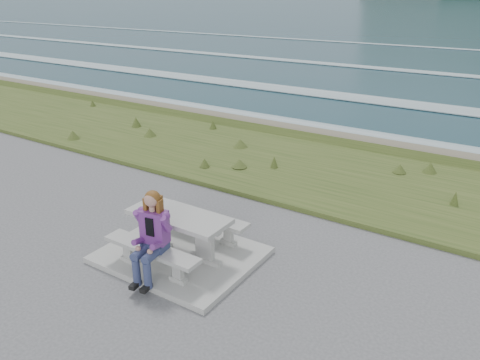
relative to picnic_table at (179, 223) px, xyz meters
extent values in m
cube|color=#9B9A96|center=(0.00, 0.00, -0.63)|extent=(2.60, 2.10, 0.10)
cube|color=#9B9A96|center=(-0.54, 0.00, -0.54)|extent=(0.62, 0.12, 0.08)
cube|color=#9B9A96|center=(-0.54, 0.00, -0.25)|extent=(0.34, 0.09, 0.51)
cube|color=#9B9A96|center=(-0.54, 0.00, 0.05)|extent=(0.62, 0.12, 0.08)
cube|color=#9B9A96|center=(0.54, 0.00, -0.54)|extent=(0.62, 0.12, 0.08)
cube|color=#9B9A96|center=(0.54, 0.00, -0.25)|extent=(0.34, 0.09, 0.51)
cube|color=#9B9A96|center=(0.54, 0.00, 0.05)|extent=(0.62, 0.12, 0.08)
cube|color=#9B9A96|center=(0.00, 0.00, 0.13)|extent=(1.80, 0.75, 0.08)
cube|color=#9B9A96|center=(-0.54, -0.70, -0.54)|extent=(0.30, 0.12, 0.08)
cube|color=#9B9A96|center=(-0.54, -0.70, -0.39)|extent=(0.17, 0.09, 0.22)
cube|color=#9B9A96|center=(-0.54, -0.70, -0.24)|extent=(0.30, 0.12, 0.08)
cube|color=#9B9A96|center=(0.54, -0.70, -0.54)|extent=(0.30, 0.12, 0.08)
cube|color=#9B9A96|center=(0.54, -0.70, -0.39)|extent=(0.17, 0.09, 0.22)
cube|color=#9B9A96|center=(0.54, -0.70, -0.24)|extent=(0.30, 0.12, 0.08)
cube|color=#9B9A96|center=(0.00, -0.70, -0.17)|extent=(1.80, 0.35, 0.07)
cube|color=#9B9A96|center=(-0.54, 0.70, -0.54)|extent=(0.30, 0.12, 0.08)
cube|color=#9B9A96|center=(-0.54, 0.70, -0.39)|extent=(0.17, 0.09, 0.22)
cube|color=#9B9A96|center=(-0.54, 0.70, -0.24)|extent=(0.30, 0.12, 0.08)
cube|color=#9B9A96|center=(0.54, 0.70, -0.54)|extent=(0.30, 0.12, 0.08)
cube|color=#9B9A96|center=(0.54, 0.70, -0.39)|extent=(0.17, 0.09, 0.22)
cube|color=#9B9A96|center=(0.54, 0.70, -0.24)|extent=(0.30, 0.12, 0.08)
cube|color=#9B9A96|center=(0.00, 0.70, -0.17)|extent=(1.80, 0.35, 0.07)
cube|color=#33481B|center=(0.00, 5.00, -0.68)|extent=(160.00, 4.50, 0.22)
cube|color=brown|center=(0.00, 7.90, -0.68)|extent=(160.00, 0.80, 2.20)
cube|color=silver|center=(0.00, 14.00, -2.42)|extent=(220.00, 3.00, 0.06)
cube|color=silver|center=(0.00, 22.00, -2.42)|extent=(220.00, 2.00, 0.06)
cube|color=silver|center=(0.00, 34.00, -2.42)|extent=(220.00, 1.40, 0.06)
cube|color=navy|center=(0.13, -0.92, -0.30)|extent=(0.49, 0.78, 0.57)
cube|color=#733089|center=(0.09, -0.68, 0.26)|extent=(0.46, 0.31, 0.54)
sphere|color=tan|center=(0.09, -0.70, 0.73)|extent=(0.23, 0.23, 0.23)
sphere|color=brown|center=(0.09, -0.68, 0.74)|extent=(0.25, 0.25, 0.25)
camera|label=1|loc=(4.74, -5.38, 3.70)|focal=35.00mm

